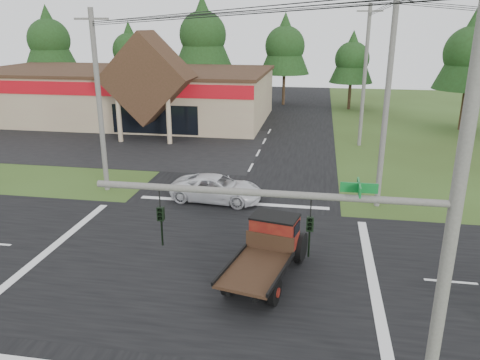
# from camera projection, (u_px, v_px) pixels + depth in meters

# --- Properties ---
(ground) EXTENTS (120.00, 120.00, 0.00)m
(ground) POSITION_uv_depth(u_px,v_px,m) (202.00, 262.00, 19.89)
(ground) COLOR #303F16
(ground) RESTS_ON ground
(road_ns) EXTENTS (12.00, 120.00, 0.02)m
(road_ns) POSITION_uv_depth(u_px,v_px,m) (202.00, 261.00, 19.89)
(road_ns) COLOR black
(road_ns) RESTS_ON ground
(road_ew) EXTENTS (120.00, 12.00, 0.02)m
(road_ew) POSITION_uv_depth(u_px,v_px,m) (202.00, 261.00, 19.89)
(road_ew) COLOR black
(road_ew) RESTS_ON ground
(parking_apron) EXTENTS (28.00, 14.00, 0.02)m
(parking_apron) POSITION_uv_depth(u_px,v_px,m) (97.00, 143.00, 39.90)
(parking_apron) COLOR black
(parking_apron) RESTS_ON ground
(cvs_building) EXTENTS (30.40, 18.20, 9.19)m
(cvs_building) POSITION_uv_depth(u_px,v_px,m) (125.00, 93.00, 49.19)
(cvs_building) COLOR tan
(cvs_building) RESTS_ON ground
(traffic_signal_mast) EXTENTS (8.12, 0.24, 7.00)m
(traffic_signal_mast) POSITION_uv_depth(u_px,v_px,m) (367.00, 265.00, 10.55)
(traffic_signal_mast) COLOR #595651
(traffic_signal_mast) RESTS_ON ground
(utility_pole_nr) EXTENTS (2.00, 0.30, 11.00)m
(utility_pole_nr) POSITION_uv_depth(u_px,v_px,m) (454.00, 220.00, 9.90)
(utility_pole_nr) COLOR #595651
(utility_pole_nr) RESTS_ON ground
(utility_pole_nw) EXTENTS (2.00, 0.30, 10.50)m
(utility_pole_nw) POSITION_uv_depth(u_px,v_px,m) (99.00, 101.00, 26.96)
(utility_pole_nw) COLOR #595651
(utility_pole_nw) RESTS_ON ground
(utility_pole_ne) EXTENTS (2.00, 0.30, 11.50)m
(utility_pole_ne) POSITION_uv_depth(u_px,v_px,m) (387.00, 100.00, 24.24)
(utility_pole_ne) COLOR #595651
(utility_pole_ne) RESTS_ON ground
(utility_pole_n) EXTENTS (2.00, 0.30, 11.20)m
(utility_pole_n) POSITION_uv_depth(u_px,v_px,m) (365.00, 76.00, 37.39)
(utility_pole_n) COLOR #595651
(utility_pole_n) RESTS_ON ground
(tree_row_a) EXTENTS (6.72, 6.72, 12.12)m
(tree_row_a) POSITION_uv_depth(u_px,v_px,m) (49.00, 38.00, 59.57)
(tree_row_a) COLOR #332316
(tree_row_a) RESTS_ON ground
(tree_row_b) EXTENTS (5.60, 5.60, 10.10)m
(tree_row_b) POSITION_uv_depth(u_px,v_px,m) (130.00, 49.00, 60.27)
(tree_row_b) COLOR #332316
(tree_row_b) RESTS_ON ground
(tree_row_c) EXTENTS (7.28, 7.28, 13.13)m
(tree_row_c) POSITION_uv_depth(u_px,v_px,m) (203.00, 32.00, 57.10)
(tree_row_c) COLOR #332316
(tree_row_c) RESTS_ON ground
(tree_row_d) EXTENTS (6.16, 6.16, 11.11)m
(tree_row_d) POSITION_uv_depth(u_px,v_px,m) (285.00, 44.00, 56.86)
(tree_row_d) COLOR #332316
(tree_row_d) RESTS_ON ground
(tree_row_e) EXTENTS (5.04, 5.04, 9.09)m
(tree_row_e) POSITION_uv_depth(u_px,v_px,m) (352.00, 57.00, 54.13)
(tree_row_e) COLOR #332316
(tree_row_e) RESTS_ON ground
(tree_side_ne) EXTENTS (6.16, 6.16, 11.11)m
(tree_side_ne) POSITION_uv_depth(u_px,v_px,m) (471.00, 50.00, 42.76)
(tree_side_ne) COLOR #332316
(tree_side_ne) RESTS_ON ground
(antique_flatbed_truck) EXTENTS (3.22, 5.83, 2.30)m
(antique_flatbed_truck) POSITION_uv_depth(u_px,v_px,m) (266.00, 252.00, 18.23)
(antique_flatbed_truck) COLOR #530B0C
(antique_flatbed_truck) RESTS_ON ground
(white_pickup) EXTENTS (5.40, 2.87, 1.45)m
(white_pickup) POSITION_uv_depth(u_px,v_px,m) (217.00, 188.00, 26.64)
(white_pickup) COLOR silver
(white_pickup) RESTS_ON ground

